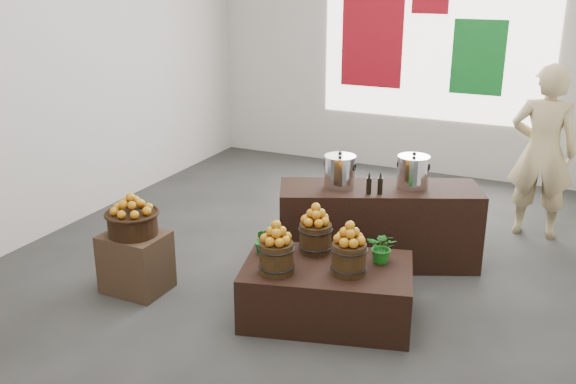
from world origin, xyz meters
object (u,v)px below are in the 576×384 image
at_px(stock_pot_left, 340,173).
at_px(crate, 136,262).
at_px(shopper, 542,152).
at_px(wicker_basket, 133,224).
at_px(display_table, 327,291).
at_px(counter, 378,225).
at_px(stock_pot_center, 413,173).

bearing_deg(stock_pot_left, crate, -137.40).
xyz_separation_m(stock_pot_left, shopper, (1.73, 1.60, 0.01)).
height_order(wicker_basket, shopper, shopper).
xyz_separation_m(display_table, shopper, (1.43, 2.67, 0.72)).
distance_m(crate, shopper, 4.41).
bearing_deg(crate, display_table, 8.99).
relative_size(crate, display_table, 0.40).
bearing_deg(wicker_basket, counter, 39.50).
height_order(crate, stock_pot_center, stock_pot_center).
relative_size(crate, stock_pot_center, 1.84).
distance_m(wicker_basket, counter, 2.39).
bearing_deg(wicker_basket, stock_pot_center, 37.70).
distance_m(wicker_basket, stock_pot_center, 2.70).
relative_size(crate, counter, 0.28).
bearing_deg(wicker_basket, shopper, 42.69).
distance_m(stock_pot_center, shopper, 1.70).
bearing_deg(display_table, counter, 72.34).
bearing_deg(stock_pot_left, shopper, 42.78).
bearing_deg(stock_pot_left, wicker_basket, -137.40).
bearing_deg(display_table, wicker_basket, 174.07).
bearing_deg(display_table, crate, 174.07).
relative_size(wicker_basket, shopper, 0.23).
xyz_separation_m(wicker_basket, stock_pot_left, (1.47, 1.35, 0.29)).
bearing_deg(wicker_basket, crate, 0.00).
xyz_separation_m(counter, stock_pot_left, (-0.37, -0.16, 0.55)).
distance_m(counter, shopper, 2.06).
height_order(stock_pot_left, shopper, shopper).
bearing_deg(counter, shopper, 22.68).
height_order(wicker_basket, stock_pot_left, stock_pot_left).
bearing_deg(stock_pot_center, crate, -142.30).
xyz_separation_m(crate, stock_pot_center, (2.12, 1.64, 0.67)).
bearing_deg(wicker_basket, display_table, 8.99).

